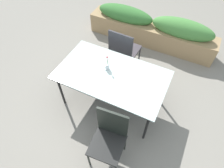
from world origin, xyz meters
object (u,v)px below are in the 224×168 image
Objects in this scene: chair_near_right at (109,137)px; planter_box at (152,29)px; dining_table at (112,76)px; chair_far_side at (123,49)px; flower_vase at (107,66)px.

planter_box is at bearing -88.64° from chair_near_right.
planter_box reaches higher than dining_table.
planter_box is at bearing 80.38° from chair_far_side.
dining_table is at bearing -71.31° from chair_near_right.
chair_near_right is 3.93× the size of flower_vase.
chair_far_side is 3.88× the size of flower_vase.
chair_far_side is at bearing -102.03° from planter_box.
flower_vase is at bearing -95.36° from planter_box.
dining_table is at bearing -91.65° from planter_box.
chair_far_side is at bearing 94.11° from flower_vase.
chair_far_side is at bearing -77.24° from chair_near_right.
chair_near_right is at bearing -66.01° from dining_table.
flower_vase reaches higher than planter_box.
dining_table is 1.73× the size of chair_far_side.
chair_far_side reaches higher than planter_box.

